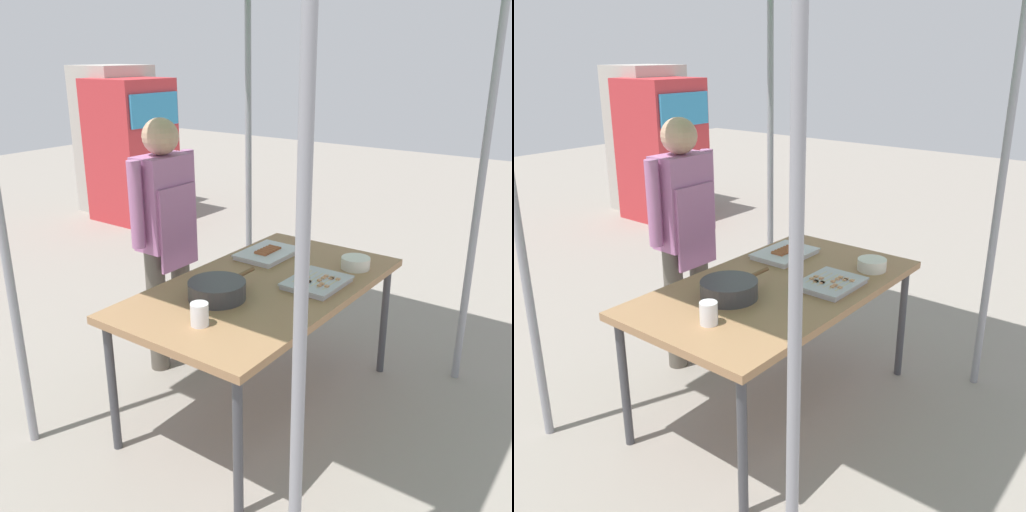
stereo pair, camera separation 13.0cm
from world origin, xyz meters
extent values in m
plane|color=gray|center=(0.00, 0.00, 0.00)|extent=(18.00, 18.00, 0.00)
cube|color=#9E724C|center=(0.00, 0.00, 0.73)|extent=(1.60, 0.90, 0.04)
cylinder|color=#3F3F44|center=(-0.74, -0.39, 0.35)|extent=(0.04, 0.04, 0.71)
cylinder|color=#3F3F44|center=(0.74, -0.39, 0.35)|extent=(0.04, 0.04, 0.71)
cylinder|color=#3F3F44|center=(-0.74, 0.39, 0.35)|extent=(0.04, 0.04, 0.71)
cylinder|color=#3F3F44|center=(0.74, 0.39, 0.35)|extent=(0.04, 0.04, 0.71)
cylinder|color=gray|center=(-0.95, -0.80, 1.17)|extent=(0.04, 0.04, 2.34)
cylinder|color=gray|center=(0.95, -0.80, 1.17)|extent=(0.04, 0.04, 2.34)
cylinder|color=gray|center=(-0.95, 0.80, 1.17)|extent=(0.04, 0.04, 2.34)
cylinder|color=gray|center=(0.95, 0.80, 1.17)|extent=(0.04, 0.04, 2.34)
cube|color=silver|center=(0.38, 0.23, 0.76)|extent=(0.36, 0.26, 0.02)
cube|color=silver|center=(0.38, 0.23, 0.78)|extent=(0.37, 0.27, 0.01)
cylinder|color=#9E512D|center=(0.31, 0.23, 0.78)|extent=(0.03, 0.08, 0.03)
cylinder|color=#9E512D|center=(0.33, 0.23, 0.78)|extent=(0.03, 0.08, 0.03)
cylinder|color=#9E512D|center=(0.36, 0.23, 0.78)|extent=(0.03, 0.08, 0.03)
cylinder|color=#9E512D|center=(0.39, 0.23, 0.78)|extent=(0.03, 0.08, 0.03)
cylinder|color=#9E512D|center=(0.42, 0.23, 0.78)|extent=(0.03, 0.08, 0.03)
cylinder|color=#9E512D|center=(0.45, 0.23, 0.78)|extent=(0.03, 0.08, 0.03)
cube|color=#ADADB2|center=(0.15, -0.23, 0.76)|extent=(0.32, 0.26, 0.02)
cube|color=#ADADB2|center=(0.15, -0.23, 0.78)|extent=(0.34, 0.27, 0.01)
cylinder|color=tan|center=(0.15, -0.32, 0.78)|extent=(0.20, 0.01, 0.01)
cube|color=tan|center=(0.22, -0.32, 0.78)|extent=(0.02, 0.02, 0.02)
cube|color=tan|center=(0.10, -0.32, 0.78)|extent=(0.02, 0.02, 0.02)
cylinder|color=tan|center=(0.15, -0.29, 0.78)|extent=(0.20, 0.01, 0.01)
cube|color=tan|center=(0.11, -0.29, 0.78)|extent=(0.02, 0.02, 0.02)
cube|color=tan|center=(0.22, -0.29, 0.78)|extent=(0.02, 0.02, 0.02)
cube|color=tan|center=(0.21, -0.29, 0.78)|extent=(0.02, 0.02, 0.02)
cube|color=tan|center=(0.09, -0.29, 0.78)|extent=(0.02, 0.02, 0.02)
cylinder|color=tan|center=(0.15, -0.25, 0.78)|extent=(0.20, 0.01, 0.01)
cube|color=tan|center=(0.15, -0.25, 0.78)|extent=(0.02, 0.02, 0.02)
cube|color=tan|center=(0.22, -0.25, 0.78)|extent=(0.02, 0.02, 0.02)
cube|color=tan|center=(0.19, -0.25, 0.78)|extent=(0.02, 0.02, 0.02)
cylinder|color=tan|center=(0.15, -0.22, 0.78)|extent=(0.20, 0.01, 0.01)
cube|color=tan|center=(0.10, -0.22, 0.78)|extent=(0.02, 0.02, 0.02)
cube|color=tan|center=(0.10, -0.22, 0.78)|extent=(0.02, 0.02, 0.02)
cylinder|color=tan|center=(0.15, -0.18, 0.78)|extent=(0.20, 0.01, 0.01)
cube|color=tan|center=(0.09, -0.18, 0.78)|extent=(0.02, 0.02, 0.02)
cube|color=tan|center=(0.15, -0.18, 0.78)|extent=(0.02, 0.02, 0.02)
cube|color=tan|center=(0.10, -0.18, 0.78)|extent=(0.02, 0.02, 0.02)
cylinder|color=tan|center=(0.15, -0.14, 0.78)|extent=(0.20, 0.01, 0.01)
cube|color=tan|center=(0.11, -0.14, 0.78)|extent=(0.02, 0.02, 0.02)
cube|color=tan|center=(0.15, -0.14, 0.78)|extent=(0.02, 0.02, 0.02)
cylinder|color=#38383A|center=(-0.29, 0.08, 0.80)|extent=(0.29, 0.29, 0.09)
cylinder|color=brown|center=(-0.06, 0.08, 0.81)|extent=(0.16, 0.02, 0.02)
cylinder|color=#386B33|center=(-0.29, 0.08, 0.83)|extent=(0.27, 0.27, 0.01)
cylinder|color=silver|center=(0.50, -0.29, 0.78)|extent=(0.16, 0.16, 0.07)
cylinder|color=white|center=(-0.56, -0.04, 0.80)|extent=(0.08, 0.08, 0.11)
cylinder|color=#595147|center=(-0.04, 0.78, 0.40)|extent=(0.12, 0.12, 0.79)
cylinder|color=#595147|center=(0.18, 0.78, 0.40)|extent=(0.12, 0.12, 0.79)
cube|color=#B26B9E|center=(0.07, 0.78, 1.07)|extent=(0.34, 0.20, 0.56)
cube|color=#B26B9E|center=(0.07, 0.67, 0.93)|extent=(0.30, 0.02, 0.50)
cylinder|color=#B26B9E|center=(-0.15, 0.78, 1.10)|extent=(0.08, 0.08, 0.50)
cylinder|color=#B26B9E|center=(0.29, 0.78, 1.10)|extent=(0.08, 0.08, 0.50)
sphere|color=tan|center=(0.07, 0.78, 1.46)|extent=(0.21, 0.21, 0.21)
cube|color=#B7B2A8|center=(2.50, 4.00, 0.88)|extent=(0.79, 0.70, 1.77)
cube|color=#338CBF|center=(2.50, 3.63, 1.41)|extent=(0.71, 0.03, 0.36)
cube|color=#C63338|center=(2.31, 3.52, 0.82)|extent=(0.79, 0.80, 1.64)
cube|color=#338CBF|center=(2.31, 3.10, 1.31)|extent=(0.71, 0.03, 0.36)
camera|label=1|loc=(-2.28, -1.59, 1.91)|focal=39.82mm
camera|label=2|loc=(-2.20, -1.70, 1.91)|focal=39.82mm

